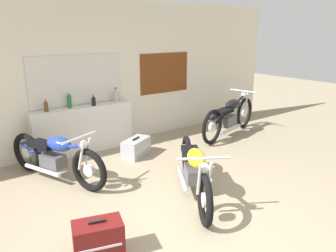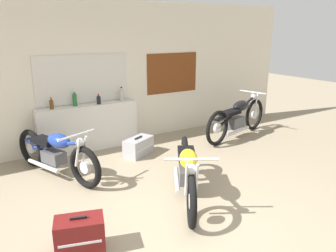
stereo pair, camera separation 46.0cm
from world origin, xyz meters
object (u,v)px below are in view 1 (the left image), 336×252
(bottle_right_center, at_px, (116,95))
(motorcycle_yellow, at_px, (194,169))
(bottle_leftmost, at_px, (46,106))
(hard_case_silver, at_px, (136,147))
(bottle_left_center, at_px, (69,101))
(motorcycle_blue, at_px, (55,156))
(hard_case_darkred, at_px, (98,240))
(motorcycle_black, at_px, (230,116))
(bottle_center, at_px, (94,101))

(bottle_right_center, relative_size, motorcycle_yellow, 0.15)
(motorcycle_yellow, bearing_deg, bottle_leftmost, 115.01)
(hard_case_silver, bearing_deg, bottle_left_center, 138.23)
(bottle_leftmost, relative_size, motorcycle_yellow, 0.12)
(motorcycle_yellow, distance_m, motorcycle_blue, 2.13)
(bottle_left_center, height_order, motorcycle_yellow, bottle_left_center)
(hard_case_silver, bearing_deg, bottle_right_center, 87.29)
(motorcycle_yellow, relative_size, hard_case_silver, 2.73)
(bottle_right_center, bearing_deg, motorcycle_yellow, -93.77)
(hard_case_silver, bearing_deg, motorcycle_yellow, -94.23)
(bottle_leftmost, distance_m, hard_case_darkred, 3.08)
(motorcycle_black, bearing_deg, bottle_leftmost, 165.81)
(motorcycle_black, bearing_deg, bottle_left_center, 163.51)
(bottle_leftmost, bearing_deg, bottle_left_center, 3.96)
(bottle_leftmost, distance_m, motorcycle_blue, 1.10)
(bottle_left_center, relative_size, motorcycle_blue, 0.16)
(hard_case_silver, relative_size, hard_case_darkred, 1.17)
(bottle_right_center, xyz_separation_m, motorcycle_yellow, (-0.17, -2.56, -0.61))
(bottle_center, distance_m, motorcycle_blue, 1.48)
(bottle_left_center, bearing_deg, bottle_leftmost, -176.04)
(motorcycle_black, distance_m, hard_case_silver, 2.32)
(bottle_center, relative_size, motorcycle_blue, 0.10)
(bottle_leftmost, bearing_deg, bottle_center, -3.01)
(hard_case_darkred, bearing_deg, bottle_leftmost, 81.48)
(bottle_center, xyz_separation_m, motorcycle_blue, (-1.05, -0.87, -0.58))
(bottle_center, relative_size, hard_case_darkred, 0.35)
(bottle_leftmost, bearing_deg, motorcycle_black, -14.19)
(motorcycle_black, relative_size, hard_case_silver, 3.24)
(motorcycle_black, bearing_deg, hard_case_darkred, -153.39)
(bottle_left_center, relative_size, hard_case_silver, 0.46)
(motorcycle_black, relative_size, motorcycle_blue, 1.12)
(motorcycle_yellow, bearing_deg, bottle_center, 97.51)
(bottle_center, xyz_separation_m, hard_case_silver, (0.46, -0.72, -0.81))
(bottle_center, height_order, motorcycle_blue, bottle_center)
(bottle_left_center, xyz_separation_m, hard_case_darkred, (-0.87, -2.97, -0.82))
(hard_case_darkred, bearing_deg, motorcycle_blue, 83.11)
(bottle_leftmost, xyz_separation_m, motorcycle_blue, (-0.20, -0.92, -0.58))
(bottle_leftmost, xyz_separation_m, hard_case_darkred, (-0.44, -2.94, -0.79))
(bottle_leftmost, distance_m, bottle_left_center, 0.43)
(motorcycle_yellow, bearing_deg, motorcycle_blue, 130.38)
(bottle_left_center, bearing_deg, hard_case_silver, -41.77)
(bottle_center, relative_size, motorcycle_black, 0.09)
(bottle_center, distance_m, hard_case_darkred, 3.27)
(bottle_left_center, height_order, motorcycle_black, bottle_left_center)
(bottle_center, xyz_separation_m, hard_case_darkred, (-1.30, -2.90, -0.78))
(hard_case_darkred, bearing_deg, hard_case_silver, 51.08)
(bottle_left_center, distance_m, bottle_center, 0.44)
(bottle_center, xyz_separation_m, motorcycle_yellow, (0.33, -2.50, -0.57))
(bottle_left_center, height_order, bottle_right_center, bottle_left_center)
(bottle_right_center, height_order, motorcycle_black, bottle_right_center)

